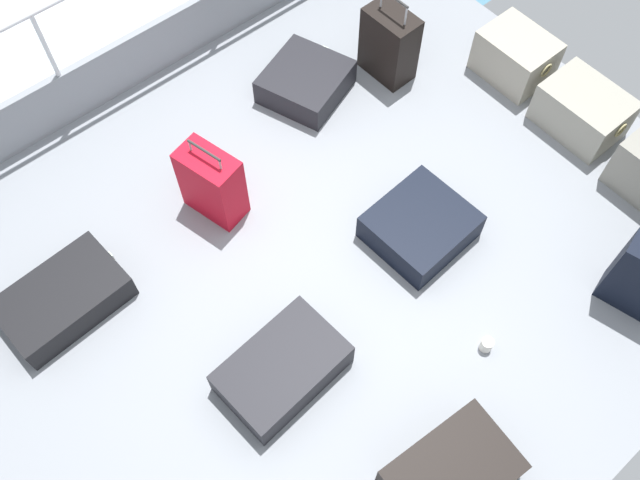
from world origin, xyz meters
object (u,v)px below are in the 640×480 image
at_px(suitcase_2, 451,474).
at_px(suitcase_3, 306,82).
at_px(cargo_crate_1, 582,110).
at_px(suitcase_0, 420,226).
at_px(suitcase_1, 212,184).
at_px(suitcase_7, 389,44).
at_px(suitcase_5, 282,369).
at_px(cargo_crate_0, 515,56).
at_px(paper_cup, 487,345).
at_px(suitcase_6, 64,299).

relative_size(suitcase_2, suitcase_3, 0.98).
bearing_deg(cargo_crate_1, suitcase_3, -139.78).
relative_size(suitcase_0, suitcase_1, 1.01).
distance_m(cargo_crate_1, suitcase_7, 1.54).
height_order(suitcase_1, suitcase_5, suitcase_1).
height_order(cargo_crate_0, paper_cup, cargo_crate_0).
bearing_deg(suitcase_2, suitcase_6, -154.98).
xyz_separation_m(suitcase_3, suitcase_7, (0.25, 0.64, 0.18)).
relative_size(cargo_crate_1, suitcase_0, 0.98).
height_order(suitcase_3, suitcase_5, suitcase_5).
bearing_deg(suitcase_5, suitcase_1, 161.61).
bearing_deg(suitcase_1, cargo_crate_1, 64.90).
bearing_deg(suitcase_3, paper_cup, -11.97).
bearing_deg(suitcase_2, cargo_crate_0, 125.45).
bearing_deg(suitcase_5, suitcase_0, 97.46).
height_order(cargo_crate_1, suitcase_2, cargo_crate_1).
xyz_separation_m(suitcase_0, suitcase_5, (0.18, -1.35, -0.00)).
height_order(cargo_crate_1, suitcase_5, cargo_crate_1).
height_order(cargo_crate_1, paper_cup, cargo_crate_1).
relative_size(cargo_crate_0, paper_cup, 5.91).
distance_m(suitcase_2, suitcase_6, 2.63).
relative_size(suitcase_0, paper_cup, 6.70).
xyz_separation_m(suitcase_2, suitcase_5, (-1.10, -0.33, -0.02)).
distance_m(suitcase_1, suitcase_7, 1.81).
relative_size(suitcase_0, suitcase_7, 0.90).
xyz_separation_m(cargo_crate_0, suitcase_3, (-0.91, -1.38, -0.08)).
relative_size(suitcase_2, suitcase_6, 0.92).
bearing_deg(paper_cup, suitcase_1, -161.32).
bearing_deg(suitcase_3, suitcase_0, -9.24).
height_order(suitcase_0, suitcase_2, suitcase_2).
height_order(cargo_crate_1, suitcase_0, cargo_crate_1).
height_order(suitcase_2, paper_cup, suitcase_2).
distance_m(suitcase_0, suitcase_2, 1.63).
height_order(suitcase_1, suitcase_6, suitcase_1).
height_order(cargo_crate_0, suitcase_6, cargo_crate_0).
height_order(suitcase_3, suitcase_7, suitcase_7).
height_order(suitcase_6, suitcase_7, suitcase_7).
xyz_separation_m(suitcase_5, paper_cup, (0.69, 1.09, -0.06)).
distance_m(suitcase_1, suitcase_2, 2.38).
bearing_deg(suitcase_1, suitcase_2, -2.19).
distance_m(suitcase_3, paper_cup, 2.44).
xyz_separation_m(suitcase_1, paper_cup, (1.97, 0.67, -0.23)).
bearing_deg(cargo_crate_1, paper_cup, -67.13).
height_order(suitcase_1, suitcase_7, suitcase_7).
bearing_deg(paper_cup, suitcase_7, 151.89).
bearing_deg(suitcase_0, suitcase_2, -38.49).
xyz_separation_m(cargo_crate_1, suitcase_7, (-1.35, -0.72, 0.12)).
height_order(cargo_crate_0, suitcase_1, suitcase_1).
bearing_deg(suitcase_5, suitcase_7, 122.92).
height_order(suitcase_0, suitcase_3, suitcase_0).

